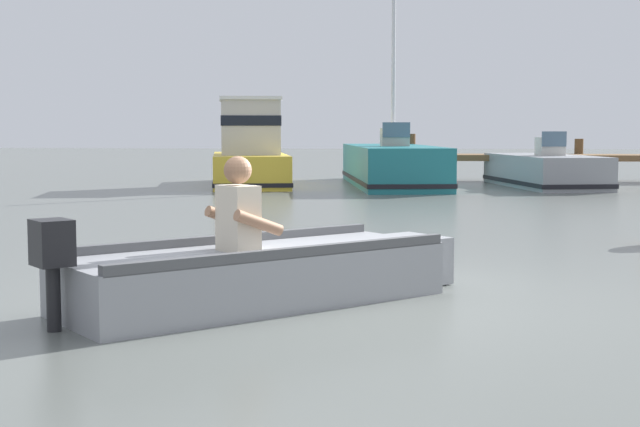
{
  "coord_description": "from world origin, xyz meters",
  "views": [
    {
      "loc": [
        0.54,
        -7.39,
        1.39
      ],
      "look_at": [
        -0.33,
        1.73,
        0.55
      ],
      "focal_mm": 51.16,
      "sensor_mm": 36.0,
      "label": 1
    }
  ],
  "objects_px": {
    "rowboat_with_person": "(262,272)",
    "moored_boat_grey": "(545,172)",
    "moored_boat_yellow": "(250,154)",
    "moored_boat_teal": "(392,166)"
  },
  "relations": [
    {
      "from": "rowboat_with_person",
      "to": "moored_boat_grey",
      "type": "xyz_separation_m",
      "value": [
        4.52,
        15.6,
        0.12
      ]
    },
    {
      "from": "moored_boat_yellow",
      "to": "moored_boat_teal",
      "type": "distance_m",
      "value": 3.58
    },
    {
      "from": "rowboat_with_person",
      "to": "moored_boat_yellow",
      "type": "relative_size",
      "value": 0.61
    },
    {
      "from": "rowboat_with_person",
      "to": "moored_boat_teal",
      "type": "height_order",
      "value": "moored_boat_teal"
    },
    {
      "from": "rowboat_with_person",
      "to": "moored_boat_grey",
      "type": "bearing_deg",
      "value": 73.84
    },
    {
      "from": "moored_boat_grey",
      "to": "moored_boat_yellow",
      "type": "bearing_deg",
      "value": -177.46
    },
    {
      "from": "moored_boat_yellow",
      "to": "moored_boat_grey",
      "type": "relative_size",
      "value": 1.06
    },
    {
      "from": "rowboat_with_person",
      "to": "moored_boat_teal",
      "type": "relative_size",
      "value": 0.45
    },
    {
      "from": "rowboat_with_person",
      "to": "moored_boat_yellow",
      "type": "distance_m",
      "value": 15.53
    },
    {
      "from": "moored_boat_yellow",
      "to": "moored_boat_teal",
      "type": "relative_size",
      "value": 0.74
    }
  ]
}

